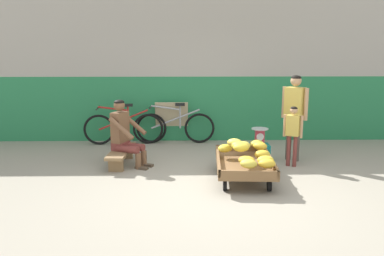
{
  "coord_description": "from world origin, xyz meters",
  "views": [
    {
      "loc": [
        -0.47,
        -5.23,
        2.02
      ],
      "look_at": [
        -0.35,
        0.86,
        0.75
      ],
      "focal_mm": 36.63,
      "sensor_mm": 36.0,
      "label": 1
    }
  ],
  "objects": [
    {
      "name": "plastic_crate",
      "position": [
        0.87,
        1.55,
        0.15
      ],
      "size": [
        0.36,
        0.28,
        0.3
      ],
      "color": "#19847F",
      "rests_on": "ground"
    },
    {
      "name": "low_bench",
      "position": [
        -1.57,
        1.35,
        0.2
      ],
      "size": [
        0.38,
        1.12,
        0.27
      ],
      "color": "olive",
      "rests_on": "ground"
    },
    {
      "name": "vendor_seated",
      "position": [
        -1.49,
        1.32,
        0.57
      ],
      "size": [
        0.74,
        0.63,
        1.14
      ],
      "color": "brown",
      "rests_on": "ground"
    },
    {
      "name": "weighing_scale",
      "position": [
        0.87,
        1.55,
        0.45
      ],
      "size": [
        0.3,
        0.3,
        0.29
      ],
      "color": "#28282D",
      "rests_on": "plastic_crate"
    },
    {
      "name": "banana_cart",
      "position": [
        0.45,
        0.56,
        0.24
      ],
      "size": [
        0.92,
        1.49,
        0.36
      ],
      "color": "brown",
      "rests_on": "ground"
    },
    {
      "name": "back_wall",
      "position": [
        0.0,
        3.26,
        1.61
      ],
      "size": [
        16.0,
        0.3,
        3.23
      ],
      "color": "#287F4C",
      "rests_on": "ground"
    },
    {
      "name": "ground_plane",
      "position": [
        0.0,
        0.0,
        0.0
      ],
      "size": [
        80.0,
        80.0,
        0.0
      ],
      "primitive_type": "plane",
      "color": "gray"
    },
    {
      "name": "bicycle_far_left",
      "position": [
        -0.66,
        2.9,
        0.35
      ],
      "size": [
        1.66,
        0.48,
        0.86
      ],
      "color": "black",
      "rests_on": "ground"
    },
    {
      "name": "bicycle_near_left",
      "position": [
        -1.75,
        2.82,
        0.35
      ],
      "size": [
        1.66,
        0.48,
        0.86
      ],
      "color": "black",
      "rests_on": "ground"
    },
    {
      "name": "customer_adult",
      "position": [
        1.48,
        1.57,
        0.95
      ],
      "size": [
        0.39,
        0.36,
        1.53
      ],
      "color": "brown",
      "rests_on": "ground"
    },
    {
      "name": "customer_child",
      "position": [
        1.36,
        1.21,
        0.64
      ],
      "size": [
        0.3,
        0.22,
        1.04
      ],
      "color": "brown",
      "rests_on": "ground"
    },
    {
      "name": "banana_pile",
      "position": [
        0.5,
        0.51,
        0.46
      ],
      "size": [
        0.88,
        1.4,
        0.26
      ],
      "color": "gold",
      "rests_on": "banana_cart"
    },
    {
      "name": "sign_board",
      "position": [
        -0.74,
        3.1,
        0.43
      ],
      "size": [
        0.7,
        0.28,
        0.87
      ],
      "color": "#C6B289",
      "rests_on": "ground"
    }
  ]
}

